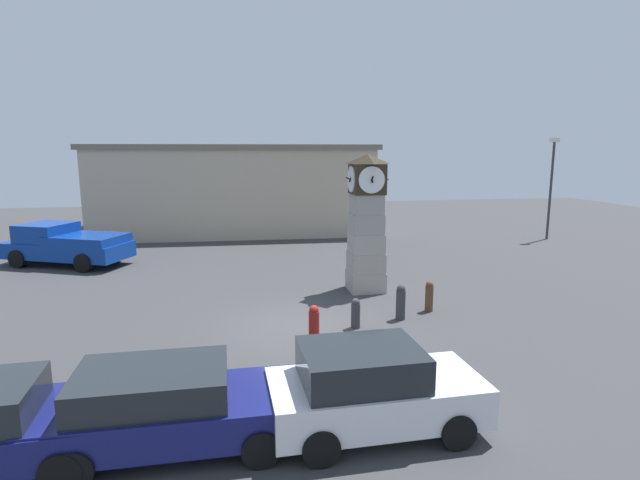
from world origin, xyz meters
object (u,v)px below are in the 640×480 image
Objects in this scene: clock_tower at (366,225)px; car_by_building at (371,389)px; bollard_near_tower at (314,321)px; car_near_tower at (168,406)px; bollard_mid_row at (356,313)px; bollard_far_row at (401,302)px; pickup_truck at (66,244)px; street_lamp_far_side at (551,181)px; bollard_end_row at (429,296)px.

car_by_building is (-2.39, -9.07, -1.60)m from clock_tower.
car_near_tower is at bearing -125.57° from bollard_near_tower.
clock_tower is at bearing 70.55° from bollard_mid_row.
bollard_far_row is at bearing 65.81° from car_by_building.
clock_tower is 5.39m from bollard_near_tower.
clock_tower is 4.49m from bollard_mid_row.
clock_tower reaches higher than bollard_far_row.
car_near_tower is at bearing -68.15° from pickup_truck.
bollard_mid_row is 0.19× the size of car_near_tower.
car_near_tower is (-6.17, -5.61, 0.20)m from bollard_far_row.
street_lamp_far_side reaches higher than bollard_near_tower.
clock_tower is 5.49× the size of bollard_near_tower.
street_lamp_far_side is at bearing 4.69° from pickup_truck.
bollard_mid_row is 0.15× the size of pickup_truck.
bollard_near_tower is at bearing 54.43° from car_near_tower.
bollard_mid_row is at bearing -43.41° from pickup_truck.
bollard_near_tower is 0.16× the size of street_lamp_far_side.
street_lamp_far_side reaches higher than bollard_mid_row.
pickup_truck is (-13.47, 9.14, 0.43)m from bollard_end_row.
bollard_near_tower is at bearing -160.20° from bollard_mid_row.
clock_tower is 13.79m from pickup_truck.
bollard_end_row reaches higher than bollard_near_tower.
pickup_truck is at bearing 131.62° from bollard_near_tower.
car_by_building reaches higher than bollard_near_tower.
bollard_near_tower is 2.99m from bollard_far_row.
bollard_end_row is 9.60m from car_near_tower.
car_by_building is at bearing -101.28° from bollard_mid_row.
car_by_building reaches higher than car_near_tower.
bollard_near_tower is at bearing -141.21° from street_lamp_far_side.
car_near_tower is 0.77× the size of pickup_truck.
car_by_building is (0.25, -4.80, 0.36)m from bollard_near_tower.
pickup_truck reaches higher than bollard_mid_row.
car_near_tower is 1.17× the size of car_by_building.
bollard_end_row is at bearing 21.59° from bollard_mid_row.
street_lamp_far_side is (13.22, 8.48, 0.95)m from clock_tower.
pickup_truck is at bearing -175.31° from street_lamp_far_side.
bollard_near_tower is at bearing -121.77° from clock_tower.
clock_tower is at bearing 75.22° from car_by_building.
car_by_building reaches higher than bollard_end_row.
pickup_truck is at bearing 136.59° from bollard_mid_row.
street_lamp_far_side is at bearing 42.21° from car_near_tower.
clock_tower is 9.52m from car_by_building.
car_near_tower is (-4.63, -5.13, 0.30)m from bollard_mid_row.
bollard_mid_row is 2.89m from bollard_end_row.
bollard_end_row is (2.69, 1.06, 0.05)m from bollard_mid_row.
bollard_mid_row is 19.28m from street_lamp_far_side.
car_near_tower is at bearing 177.78° from car_by_building.
clock_tower is at bearing -147.32° from street_lamp_far_side.
clock_tower is 3.81m from bollard_far_row.
car_by_building is 23.63m from street_lamp_far_side.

